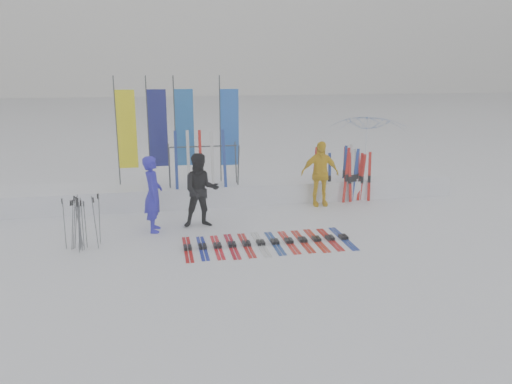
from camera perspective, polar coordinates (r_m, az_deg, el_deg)
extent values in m
plane|color=white|center=(11.26, 0.59, -6.97)|extent=(120.00, 120.00, 0.00)
cube|color=white|center=(15.49, -2.89, 0.13)|extent=(14.00, 1.60, 0.60)
imported|color=#2521C3|center=(12.70, -11.68, -0.23)|extent=(0.49, 0.72, 1.93)
imported|color=black|center=(12.87, -6.31, 0.18)|extent=(0.95, 0.75, 1.93)
imported|color=yellow|center=(14.90, 7.31, 2.10)|extent=(1.16, 0.55, 1.93)
imported|color=white|center=(18.25, 12.59, 4.93)|extent=(3.03, 3.08, 2.45)
cube|color=#B40F0E|center=(11.54, -7.82, -6.36)|extent=(0.17, 1.66, 0.07)
cube|color=#16239A|center=(11.57, -6.13, -6.27)|extent=(0.17, 1.57, 0.07)
cube|color=red|center=(11.60, -4.44, -6.17)|extent=(0.17, 1.59, 0.07)
cube|color=#AF0E19|center=(11.64, -2.77, -6.07)|extent=(0.17, 1.68, 0.07)
cube|color=#AE100D|center=(11.69, -1.11, -5.96)|extent=(0.17, 1.64, 0.07)
cube|color=silver|center=(11.75, 0.54, -5.85)|extent=(0.17, 1.70, 0.07)
cube|color=navy|center=(11.82, 2.16, -5.74)|extent=(0.17, 1.60, 0.07)
cube|color=red|center=(11.90, 3.77, -5.62)|extent=(0.17, 1.59, 0.07)
cube|color=#B51B0E|center=(11.99, 5.35, -5.50)|extent=(0.17, 1.57, 0.07)
cube|color=red|center=(12.09, 6.91, -5.38)|extent=(0.17, 1.64, 0.07)
cube|color=#AE0E0D|center=(12.19, 8.43, -5.25)|extent=(0.17, 1.60, 0.07)
cube|color=navy|center=(12.31, 9.94, -5.13)|extent=(0.17, 1.66, 0.07)
cylinder|color=#595B60|center=(11.77, -19.60, -3.74)|extent=(0.08, 0.06, 1.21)
cylinder|color=#595B60|center=(12.06, -19.52, -3.35)|extent=(0.06, 0.04, 1.19)
cylinder|color=#595B60|center=(12.11, -17.46, -2.95)|extent=(0.08, 0.14, 1.25)
cylinder|color=#595B60|center=(11.92, -19.21, -3.57)|extent=(0.03, 0.07, 1.17)
cylinder|color=#595B60|center=(12.01, -20.23, -3.53)|extent=(0.14, 0.07, 1.17)
cylinder|color=#595B60|center=(11.94, -19.60, -3.54)|extent=(0.04, 0.02, 1.19)
cylinder|color=#595B60|center=(11.90, -19.44, -3.68)|extent=(0.02, 0.08, 1.15)
cylinder|color=#595B60|center=(11.98, -18.92, -3.54)|extent=(0.04, 0.13, 1.14)
cylinder|color=#595B60|center=(12.11, -19.87, -3.16)|extent=(0.16, 0.10, 1.24)
cylinder|color=#595B60|center=(12.04, -21.06, -3.42)|extent=(0.06, 0.14, 1.23)
cylinder|color=#595B60|center=(12.17, -19.65, -3.16)|extent=(0.13, 0.03, 1.21)
cylinder|color=#595B60|center=(12.04, -20.07, -3.48)|extent=(0.16, 0.02, 1.17)
cylinder|color=#595B60|center=(11.88, -17.92, -3.36)|extent=(0.09, 0.04, 1.24)
cylinder|color=#595B60|center=(11.98, -19.52, -3.39)|extent=(0.15, 0.08, 1.22)
cylinder|color=#383A3F|center=(15.28, -15.62, 6.68)|extent=(0.04, 0.04, 3.20)
cube|color=yellow|center=(15.25, -14.54, 6.93)|extent=(0.55, 0.03, 2.30)
cylinder|color=#383A3F|center=(15.32, -12.22, 6.91)|extent=(0.04, 0.04, 3.20)
cube|color=navy|center=(15.31, -11.14, 7.15)|extent=(0.55, 0.03, 2.30)
cylinder|color=#383A3F|center=(15.33, -9.23, 7.05)|extent=(0.04, 0.04, 3.20)
cube|color=#175CAE|center=(15.34, -8.15, 7.28)|extent=(0.55, 0.03, 2.30)
cylinder|color=#383A3F|center=(15.21, -4.11, 7.14)|extent=(0.04, 0.04, 3.20)
cube|color=blue|center=(15.24, -3.02, 7.36)|extent=(0.55, 0.03, 2.30)
cylinder|color=#383A3F|center=(14.50, -9.85, 2.71)|extent=(0.04, 0.30, 1.23)
cylinder|color=#383A3F|center=(14.99, -9.91, 3.09)|extent=(0.04, 0.30, 1.23)
cylinder|color=#383A3F|center=(14.68, -2.02, 3.05)|extent=(0.04, 0.30, 1.23)
cylinder|color=#383A3F|center=(15.17, -2.32, 3.41)|extent=(0.04, 0.30, 1.23)
cylinder|color=#383A3F|center=(14.71, -6.06, 5.20)|extent=(2.00, 0.04, 0.04)
cube|color=red|center=(15.71, 12.04, 1.63)|extent=(0.09, 0.05, 1.45)
cube|color=silver|center=(15.47, 10.94, 1.84)|extent=(0.09, 0.03, 1.64)
cube|color=red|center=(15.97, 7.49, 2.20)|extent=(0.09, 0.04, 1.54)
cube|color=navy|center=(15.55, 8.42, 1.76)|extent=(0.09, 0.03, 1.50)
cube|color=silver|center=(16.14, 10.75, 2.43)|extent=(0.09, 0.03, 1.67)
cube|color=red|center=(16.44, 10.06, 2.46)|extent=(0.09, 0.03, 1.55)
cube|color=red|center=(15.35, 10.26, 1.88)|extent=(0.09, 0.04, 1.69)
cube|color=navy|center=(16.05, 11.45, 1.93)|extent=(0.09, 0.03, 1.45)
cube|color=red|center=(15.73, 12.82, 1.73)|extent=(0.09, 0.05, 1.52)
cube|color=red|center=(15.43, 10.68, 1.64)|extent=(0.09, 0.03, 1.54)
cube|color=red|center=(16.15, 11.62, 2.04)|extent=(0.09, 0.03, 1.48)
cube|color=red|center=(15.68, 10.54, 1.97)|extent=(0.09, 0.03, 1.61)
cube|color=silver|center=(15.66, 11.04, 1.93)|extent=(0.09, 0.02, 1.61)
cube|color=navy|center=(15.54, 11.24, 1.90)|extent=(0.09, 0.02, 1.64)
cube|color=navy|center=(16.08, 10.04, 2.37)|extent=(0.09, 0.02, 1.65)
cube|color=red|center=(15.72, 11.80, 1.71)|extent=(0.09, 0.03, 1.48)
cube|color=red|center=(15.93, 6.70, 2.29)|extent=(0.09, 0.03, 1.60)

